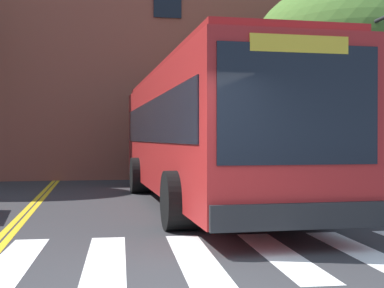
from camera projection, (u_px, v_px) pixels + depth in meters
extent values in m
cube|color=white|center=(12.00, 262.00, 6.86)|extent=(0.67, 3.19, 0.01)
cube|color=white|center=(106.00, 260.00, 7.02)|extent=(0.67, 3.19, 0.01)
cube|color=white|center=(195.00, 257.00, 7.18)|extent=(0.67, 3.19, 0.01)
cube|color=white|center=(280.00, 255.00, 7.33)|extent=(0.67, 3.19, 0.01)
cube|color=white|center=(362.00, 252.00, 7.49)|extent=(0.67, 3.19, 0.01)
cube|color=gold|center=(54.00, 180.00, 20.49)|extent=(0.12, 36.00, 0.01)
cube|color=gold|center=(59.00, 180.00, 20.52)|extent=(0.12, 36.00, 0.01)
cube|color=#B22323|center=(202.00, 133.00, 13.22)|extent=(2.84, 12.17, 2.75)
cube|color=black|center=(252.00, 122.00, 13.48)|extent=(0.26, 11.15, 0.99)
cube|color=black|center=(150.00, 122.00, 12.95)|extent=(0.26, 11.15, 0.99)
cube|color=black|center=(300.00, 104.00, 7.27)|extent=(2.33, 0.07, 1.65)
cube|color=yellow|center=(300.00, 44.00, 7.26)|extent=(1.42, 0.06, 0.24)
cube|color=#232326|center=(300.00, 216.00, 7.25)|extent=(2.53, 0.15, 0.36)
cube|color=maroon|center=(202.00, 74.00, 13.20)|extent=(2.68, 11.68, 0.16)
cylinder|color=black|center=(312.00, 197.00, 9.80)|extent=(0.58, 1.05, 1.04)
cylinder|color=black|center=(180.00, 200.00, 9.30)|extent=(0.58, 1.05, 1.04)
cylinder|color=black|center=(222.00, 174.00, 16.15)|extent=(0.58, 1.05, 1.04)
cylinder|color=black|center=(141.00, 175.00, 15.65)|extent=(0.58, 1.05, 1.04)
cylinder|color=black|center=(381.00, 189.00, 13.73)|extent=(0.25, 0.61, 0.60)
cube|color=tan|center=(173.00, 163.00, 22.50)|extent=(2.02, 4.41, 0.80)
cube|color=black|center=(173.00, 144.00, 22.62)|extent=(1.73, 2.15, 0.80)
cube|color=white|center=(193.00, 163.00, 20.40)|extent=(0.20, 0.05, 0.14)
cube|color=white|center=(165.00, 163.00, 20.26)|extent=(0.20, 0.05, 0.14)
cylinder|color=black|center=(200.00, 170.00, 21.29)|extent=(0.25, 0.67, 0.66)
cylinder|color=black|center=(153.00, 171.00, 21.04)|extent=(0.25, 0.67, 0.66)
cylinder|color=black|center=(191.00, 167.00, 23.95)|extent=(0.25, 0.67, 0.66)
cylinder|color=black|center=(149.00, 167.00, 23.71)|extent=(0.25, 0.67, 0.66)
cylinder|color=#28282D|center=(357.00, 103.00, 16.48)|extent=(0.16, 0.16, 5.40)
cylinder|color=#4C3D2D|center=(349.00, 143.00, 18.37)|extent=(0.66, 0.66, 2.88)
ellipsoid|color=#4C752D|center=(349.00, 46.00, 18.33)|extent=(8.43, 8.24, 4.44)
cube|color=brown|center=(70.00, 29.00, 24.46)|extent=(29.57, 8.61, 13.27)
cube|color=black|center=(168.00, 95.00, 20.94)|extent=(1.10, 0.06, 1.40)
cube|color=black|center=(354.00, 98.00, 22.35)|extent=(1.10, 0.06, 1.40)
cube|color=black|center=(168.00, 0.00, 20.90)|extent=(1.10, 0.06, 1.40)
cube|color=black|center=(354.00, 9.00, 22.32)|extent=(1.10, 0.06, 1.40)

